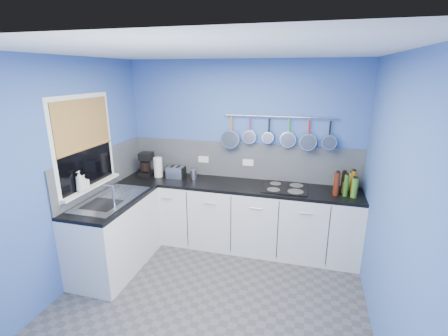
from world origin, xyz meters
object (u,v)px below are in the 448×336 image
at_px(soap_bottle_b, 84,182).
at_px(canister, 194,174).
at_px(paper_towel, 158,167).
at_px(coffee_maker, 146,164).
at_px(soap_bottle_a, 80,181).
at_px(hob, 285,188).
at_px(toaster, 176,172).

relative_size(soap_bottle_b, canister, 1.34).
relative_size(paper_towel, coffee_maker, 0.83).
relative_size(soap_bottle_a, paper_towel, 0.86).
bearing_deg(hob, soap_bottle_a, -152.92).
height_order(coffee_maker, canister, coffee_maker).
bearing_deg(soap_bottle_b, soap_bottle_a, -90.00).
bearing_deg(toaster, hob, -8.50).
xyz_separation_m(coffee_maker, canister, (0.70, 0.05, -0.10)).
relative_size(soap_bottle_a, canister, 1.87).
relative_size(soap_bottle_b, coffee_maker, 0.52).
relative_size(paper_towel, toaster, 1.11).
bearing_deg(canister, soap_bottle_a, -127.31).
distance_m(coffee_maker, toaster, 0.45).
relative_size(soap_bottle_b, toaster, 0.69).
distance_m(canister, hob, 1.28).
bearing_deg(canister, soap_bottle_b, -128.95).
xyz_separation_m(paper_towel, coffee_maker, (-0.19, 0.00, 0.03)).
height_order(paper_towel, coffee_maker, coffee_maker).
bearing_deg(paper_towel, canister, 5.14).
xyz_separation_m(coffee_maker, hob, (1.98, -0.02, -0.16)).
distance_m(paper_towel, toaster, 0.26).
xyz_separation_m(soap_bottle_a, toaster, (0.64, 1.15, -0.19)).
bearing_deg(hob, coffee_maker, 179.33).
distance_m(soap_bottle_a, hob, 2.45).
relative_size(soap_bottle_a, coffee_maker, 0.72).
bearing_deg(hob, paper_towel, 179.28).
height_order(soap_bottle_a, hob, soap_bottle_a).
xyz_separation_m(soap_bottle_b, paper_towel, (0.38, 1.07, -0.10)).
bearing_deg(coffee_maker, toaster, -3.35).
xyz_separation_m(canister, hob, (1.27, -0.07, -0.06)).
relative_size(toaster, hob, 0.44).
height_order(paper_towel, canister, paper_towel).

